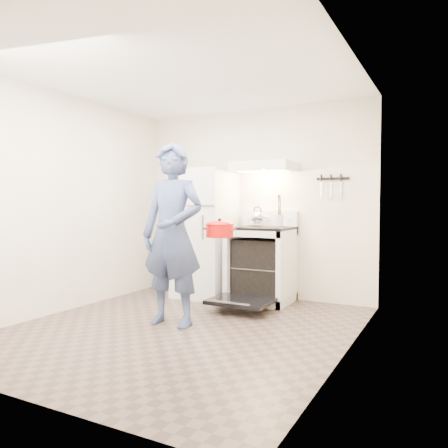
{
  "coord_description": "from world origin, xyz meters",
  "views": [
    {
      "loc": [
        2.37,
        -3.6,
        1.23
      ],
      "look_at": [
        -0.05,
        1.0,
        1.0
      ],
      "focal_mm": 35.0,
      "sensor_mm": 36.0,
      "label": 1
    }
  ],
  "objects_px": {
    "person": "(172,234)",
    "dutch_oven": "(220,231)",
    "refrigerator": "(205,233)",
    "stove_body": "(261,266)",
    "tea_kettle": "(258,216)"
  },
  "relations": [
    {
      "from": "refrigerator",
      "to": "stove_body",
      "type": "relative_size",
      "value": 1.85
    },
    {
      "from": "stove_body",
      "to": "dutch_oven",
      "type": "xyz_separation_m",
      "value": [
        0.0,
        -1.11,
        0.5
      ]
    },
    {
      "from": "stove_body",
      "to": "refrigerator",
      "type": "bearing_deg",
      "value": -178.23
    },
    {
      "from": "stove_body",
      "to": "person",
      "type": "relative_size",
      "value": 0.5
    },
    {
      "from": "tea_kettle",
      "to": "person",
      "type": "bearing_deg",
      "value": -100.97
    },
    {
      "from": "stove_body",
      "to": "person",
      "type": "xyz_separation_m",
      "value": [
        -0.39,
        -1.39,
        0.47
      ]
    },
    {
      "from": "stove_body",
      "to": "tea_kettle",
      "type": "distance_m",
      "value": 0.64
    },
    {
      "from": "stove_body",
      "to": "person",
      "type": "bearing_deg",
      "value": -105.79
    },
    {
      "from": "person",
      "to": "dutch_oven",
      "type": "relative_size",
      "value": 5.22
    },
    {
      "from": "stove_body",
      "to": "dutch_oven",
      "type": "relative_size",
      "value": 2.59
    },
    {
      "from": "person",
      "to": "stove_body",
      "type": "bearing_deg",
      "value": 70.5
    },
    {
      "from": "refrigerator",
      "to": "tea_kettle",
      "type": "bearing_deg",
      "value": 11.32
    },
    {
      "from": "stove_body",
      "to": "dutch_oven",
      "type": "bearing_deg",
      "value": -89.96
    },
    {
      "from": "person",
      "to": "refrigerator",
      "type": "bearing_deg",
      "value": 103.26
    },
    {
      "from": "refrigerator",
      "to": "dutch_oven",
      "type": "height_order",
      "value": "refrigerator"
    }
  ]
}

